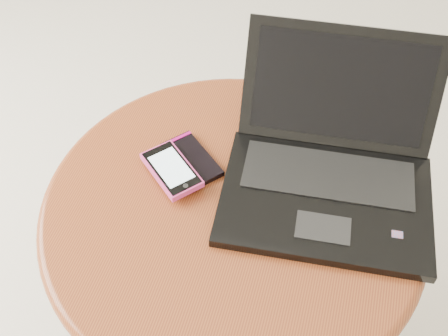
# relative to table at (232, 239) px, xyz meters

# --- Properties ---
(table) EXTENTS (0.65, 0.65, 0.51)m
(table) POSITION_rel_table_xyz_m (0.00, 0.00, 0.00)
(table) COLOR #552A1A
(table) RESTS_ON ground
(laptop) EXTENTS (0.37, 0.36, 0.20)m
(laptop) POSITION_rel_table_xyz_m (0.14, 0.09, 0.15)
(laptop) COLOR black
(laptop) RESTS_ON table
(phone_black) EXTENTS (0.13, 0.12, 0.01)m
(phone_black) POSITION_rel_table_xyz_m (-0.09, 0.07, 0.12)
(phone_black) COLOR black
(phone_black) RESTS_ON table
(phone_pink) EXTENTS (0.13, 0.12, 0.01)m
(phone_pink) POSITION_rel_table_xyz_m (-0.12, 0.03, 0.13)
(phone_pink) COLOR #D63685
(phone_pink) RESTS_ON phone_black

